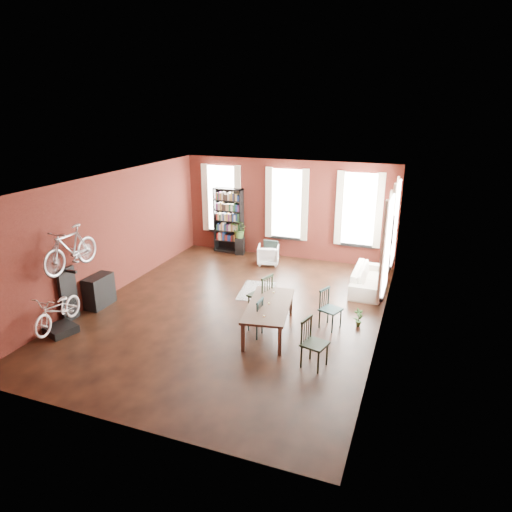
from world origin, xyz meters
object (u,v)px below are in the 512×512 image
at_px(dining_table, 269,318).
at_px(bike_trainer, 61,329).
at_px(plant_stand, 240,246).
at_px(bicycle_floor, 56,295).
at_px(white_armchair, 268,254).
at_px(console_table, 99,291).
at_px(dining_chair_d, 331,309).
at_px(bookshelf, 229,221).
at_px(dining_chair_c, 315,344).
at_px(cream_sofa, 369,275).
at_px(dining_chair_b, 260,295).
at_px(dining_chair_a, 253,317).

xyz_separation_m(dining_table, bike_trainer, (-4.34, -1.68, -0.26)).
distance_m(plant_stand, bicycle_floor, 6.80).
xyz_separation_m(white_armchair, console_table, (-2.96, -4.46, 0.07)).
xyz_separation_m(dining_chair_d, bookshelf, (-4.42, 4.34, 0.64)).
relative_size(dining_chair_c, bike_trainer, 1.68).
height_order(cream_sofa, console_table, cream_sofa).
relative_size(bookshelf, console_table, 2.75).
distance_m(bike_trainer, console_table, 1.55).
relative_size(bookshelf, plant_stand, 3.78).
height_order(dining_chair_d, plant_stand, dining_chair_d).
bearing_deg(dining_chair_b, bicycle_floor, -40.42).
height_order(dining_table, console_table, console_table).
bearing_deg(dining_chair_c, dining_chair_d, 15.77).
xyz_separation_m(bike_trainer, console_table, (-0.12, 1.51, 0.31)).
bearing_deg(dining_chair_a, console_table, -90.57).
height_order(cream_sofa, bicycle_floor, bicycle_floor).
bearing_deg(white_armchair, plant_stand, -41.01).
xyz_separation_m(dining_chair_a, cream_sofa, (2.05, 3.60, -0.03)).
bearing_deg(plant_stand, bicycle_floor, -103.78).
relative_size(dining_table, white_armchair, 2.99).
relative_size(dining_table, bicycle_floor, 1.30).
height_order(dining_table, cream_sofa, cream_sofa).
distance_m(dining_chair_b, bike_trainer, 4.59).
distance_m(bookshelf, bike_trainer, 6.88).
xyz_separation_m(dining_table, cream_sofa, (1.77, 3.33, 0.07)).
xyz_separation_m(dining_chair_d, bicycle_floor, (-5.57, -2.37, 0.48)).
height_order(dining_table, dining_chair_b, dining_chair_b).
bearing_deg(plant_stand, console_table, -109.06).
height_order(dining_table, bookshelf, bookshelf).
bearing_deg(white_armchair, dining_chair_a, 89.94).
height_order(cream_sofa, bike_trainer, cream_sofa).
bearing_deg(bookshelf, dining_chair_d, -44.48).
xyz_separation_m(dining_chair_d, console_table, (-5.70, -0.86, -0.06)).
relative_size(dining_chair_b, bike_trainer, 1.79).
relative_size(dining_chair_a, dining_chair_c, 0.89).
relative_size(dining_chair_b, plant_stand, 1.80).
xyz_separation_m(dining_table, white_armchair, (-1.50, 4.29, -0.01)).
xyz_separation_m(bookshelf, bicycle_floor, (-1.15, -6.72, -0.16)).
height_order(dining_chair_d, cream_sofa, dining_chair_d).
xyz_separation_m(cream_sofa, bicycle_floor, (-6.10, -5.02, 0.53)).
bearing_deg(cream_sofa, dining_chair_c, 173.63).
distance_m(bike_trainer, plant_stand, 6.76).
bearing_deg(dining_chair_c, dining_chair_b, 59.19).
height_order(dining_chair_a, dining_chair_b, dining_chair_b).
height_order(bike_trainer, bicycle_floor, bicycle_floor).
bearing_deg(dining_chair_d, white_armchair, 58.69).
height_order(dining_chair_c, console_table, dining_chair_c).
distance_m(dining_chair_a, dining_chair_d, 1.80).
relative_size(dining_chair_c, dining_chair_d, 1.06).
bearing_deg(bicycle_floor, dining_chair_c, 0.06).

